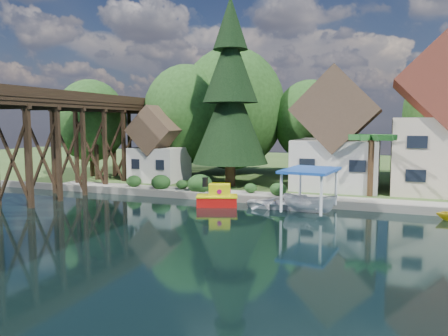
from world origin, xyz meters
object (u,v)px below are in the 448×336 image
Objects in this scene: conifer at (230,96)px; palm_tree at (372,139)px; house_left at (338,138)px; boat_white_a at (275,202)px; tugboat at (218,197)px; house_center at (445,125)px; shed at (160,149)px; trestle_bridge at (58,137)px; boat_canopy at (310,194)px.

palm_tree is (12.93, -1.61, -3.86)m from conifer.
conifer is 13.59m from palm_tree.
house_left reaches higher than boat_white_a.
tugboat is 0.83× the size of boat_white_a.
house_center is 1.77× the size of shed.
house_left is at bearing -176.82° from house_center.
house_center reaches higher than shed.
tugboat is at bearing -41.22° from shed.
palm_tree is at bearing -54.62° from boat_white_a.
house_center is 20.94m from tugboat.
trestle_bridge is 20.06m from boat_white_a.
palm_tree is at bearing -141.72° from house_center.
palm_tree is 13.56m from tugboat.
palm_tree is at bearing -52.39° from house_left.
house_left is at bearing 127.61° from palm_tree.
boat_white_a is at bearing 163.80° from boat_canopy.
conifer is at bearing 172.90° from palm_tree.
palm_tree is at bearing -7.10° from conifer.
house_left is at bearing -23.56° from boat_white_a.
trestle_bridge is 22.54m from boat_canopy.
house_center reaches higher than trestle_bridge.
house_left is 9.10m from house_center.
shed is at bearing 153.19° from boat_canopy.
house_center reaches higher than tugboat.
conifer reaches higher than boat_white_a.
tugboat is at bearing -128.30° from house_left.
house_center is at bearing 9.07° from conifer.
trestle_bridge reaches higher than boat_white_a.
house_left reaches higher than shed.
trestle_bridge is at bearing -177.62° from tugboat.
house_center is 2.56× the size of palm_tree.
boat_canopy is at bearing 1.66° from trestle_bridge.
shed is 1.45× the size of boat_canopy.
house_center is (32.00, 11.33, 1.07)m from trestle_bridge.
conifer is 11.53m from tugboat.
boat_white_a is at bearing -28.68° from shed.
palm_tree is (-5.84, -4.61, -1.18)m from house_center.
conifer is 3.29× the size of palm_tree.
conifer is at bearing 102.47° from tugboat.
trestle_bridge is 5.63× the size of shed.
shed is at bearing 61.81° from trestle_bridge.
house_center is 27.20m from shed.
trestle_bridge reaches higher than palm_tree.
trestle_bridge is 10.69m from shed.
house_center is at bearing 38.28° from palm_tree.
tugboat is at bearing -179.83° from boat_canopy.
house_left reaches higher than tugboat.
house_left is 10.88m from boat_canopy.
conifer is at bearing 39.31° from boat_white_a.
palm_tree is at bearing -7.02° from shed.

